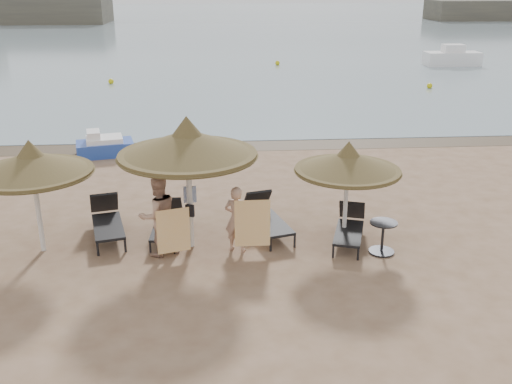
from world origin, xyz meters
TOP-DOWN VIEW (x-y plane):
  - ground at (0.00, 0.00)m, footprint 160.00×160.00m
  - sea at (0.00, 80.00)m, footprint 200.00×140.00m
  - wet_sand_strip at (0.00, 9.40)m, footprint 200.00×1.60m
  - far_shore at (-25.10, 77.82)m, footprint 150.00×54.80m
  - palapa_left at (-3.81, 0.68)m, footprint 2.72×2.72m
  - palapa_center at (-0.33, 0.67)m, footprint 3.21×3.21m
  - palapa_right at (3.38, 0.73)m, footprint 2.53×2.53m
  - lounger_far_left at (-2.44, 1.46)m, footprint 1.16×2.17m
  - lounger_near_left at (-0.94, 1.31)m, footprint 0.72×1.91m
  - lounger_near_right at (1.53, 1.38)m, footprint 1.20×2.16m
  - lounger_far_right at (3.51, 0.69)m, footprint 1.16×1.98m
  - side_table at (4.12, -0.02)m, footprint 0.64×0.64m
  - person_left at (-1.04, 0.30)m, footprint 1.21×1.05m
  - person_right at (0.75, 0.35)m, footprint 1.00×0.84m
  - towel_left at (-0.69, -0.05)m, footprint 0.73×0.23m
  - towel_right at (1.10, 0.10)m, footprint 0.82×0.02m
  - bag_patterned at (-0.33, 0.85)m, footprint 0.31×0.13m
  - bag_dark at (-0.33, 0.51)m, footprint 0.22×0.14m
  - pedal_boat at (-3.73, 8.53)m, footprint 2.20×1.58m
  - buoy_left at (-5.96, 23.82)m, footprint 0.33×0.33m
  - buoy_mid at (5.12, 31.19)m, footprint 0.34×0.34m
  - buoy_right at (12.97, 20.89)m, footprint 0.32×0.32m

SIDE VIEW (x-z plane):
  - ground at x=0.00m, z-range 0.00..0.00m
  - wet_sand_strip at x=0.00m, z-range 0.00..0.01m
  - sea at x=0.00m, z-range 0.00..0.03m
  - buoy_right at x=12.97m, z-range 0.00..0.32m
  - buoy_left at x=-5.96m, z-range 0.00..0.33m
  - buoy_mid at x=5.12m, z-range 0.00..0.34m
  - pedal_boat at x=-3.73m, z-range -0.12..0.81m
  - side_table at x=4.12m, z-range -0.02..0.75m
  - lounger_near_left at x=-0.94m, z-range -0.04..0.80m
  - lounger_far_right at x=3.51m, z-range -0.04..0.80m
  - lounger_near_right at x=1.53m, z-range -0.05..0.87m
  - lounger_far_left at x=-2.44m, z-range -0.05..0.88m
  - towel_left at x=-0.69m, z-range 0.20..1.26m
  - towel_right at x=1.10m, z-range 0.22..1.36m
  - person_right at x=0.75m, z-range 0.00..1.86m
  - bag_dark at x=-0.33m, z-range 0.84..1.13m
  - person_left at x=-1.04m, z-range 0.00..2.22m
  - bag_patterned at x=-0.33m, z-range 1.06..1.45m
  - palapa_right at x=3.38m, z-range 0.74..3.25m
  - palapa_left at x=-3.81m, z-range 0.80..3.50m
  - palapa_center at x=-0.33m, z-range 0.94..4.12m
  - far_shore at x=-25.10m, z-range -3.09..8.91m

